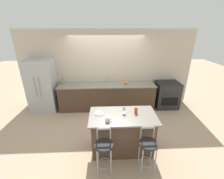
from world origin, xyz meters
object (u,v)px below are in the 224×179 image
refrigerator (42,86)px  bar_stool_far (148,148)px  oven_range (167,95)px  wine_glass (124,108)px  soap_bottle (62,81)px  tumbler_cup (136,110)px  coffee_mug (108,119)px  pumpkin_decoration (126,83)px  bar_stool_near (104,150)px  dinner_plate (99,113)px

refrigerator → bar_stool_far: size_ratio=1.76×
oven_range → wine_glass: wine_glass is taller
refrigerator → soap_bottle: refrigerator is taller
tumbler_cup → soap_bottle: size_ratio=0.76×
wine_glass → oven_range: bearing=47.0°
oven_range → coffee_mug: bearing=-134.3°
tumbler_cup → coffee_mug: bearing=-154.7°
refrigerator → wine_glass: 3.19m
bar_stool_far → coffee_mug: size_ratio=7.85×
bar_stool_far → soap_bottle: size_ratio=5.52×
bar_stool_far → wine_glass: wine_glass is taller
bar_stool_far → tumbler_cup: 0.85m
tumbler_cup → soap_bottle: bearing=136.3°
soap_bottle → coffee_mug: bearing=-57.2°
tumbler_cup → refrigerator: bearing=146.1°
wine_glass → pumpkin_decoration: wine_glass is taller
refrigerator → oven_range: refrigerator is taller
refrigerator → bar_stool_near: refrigerator is taller
tumbler_cup → soap_bottle: 3.02m
refrigerator → pumpkin_decoration: bearing=0.3°
coffee_mug → soap_bottle: (-1.54, 2.39, 0.01)m
dinner_plate → tumbler_cup: (0.84, 0.00, 0.06)m
coffee_mug → pumpkin_decoration: 2.31m
coffee_mug → refrigerator: bearing=134.7°
soap_bottle → pumpkin_decoration: bearing=-4.5°
oven_range → bar_stool_far: size_ratio=0.93×
oven_range → coffee_mug: coffee_mug is taller
wine_glass → tumbler_cup: (0.27, 0.01, -0.07)m
pumpkin_decoration → soap_bottle: (-2.20, 0.17, 0.03)m
pumpkin_decoration → wine_glass: bearing=-98.6°
pumpkin_decoration → soap_bottle: soap_bottle is taller
refrigerator → wine_glass: bearing=-36.8°
bar_stool_near → oven_range: bearing=49.5°
wine_glass → soap_bottle: wine_glass is taller
dinner_plate → pumpkin_decoration: (0.86, 1.91, 0.02)m
dinner_plate → soap_bottle: 2.48m
bar_stool_near → wine_glass: 0.98m
oven_range → wine_glass: (-1.80, -1.93, 0.59)m
tumbler_cup → pumpkin_decoration: bearing=89.5°
bar_stool_far → soap_bottle: bearing=129.4°
oven_range → soap_bottle: (-3.71, 0.17, 0.52)m
bar_stool_near → soap_bottle: 3.18m
oven_range → soap_bottle: size_ratio=5.15×
coffee_mug → tumbler_cup: bearing=25.3°
dinner_plate → refrigerator: bearing=136.3°
dinner_plate → pumpkin_decoration: size_ratio=1.76×
bar_stool_far → pumpkin_decoration: pumpkin_decoration is taller
dinner_plate → soap_bottle: soap_bottle is taller
refrigerator → bar_stool_far: refrigerator is taller
tumbler_cup → pumpkin_decoration: size_ratio=1.13×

